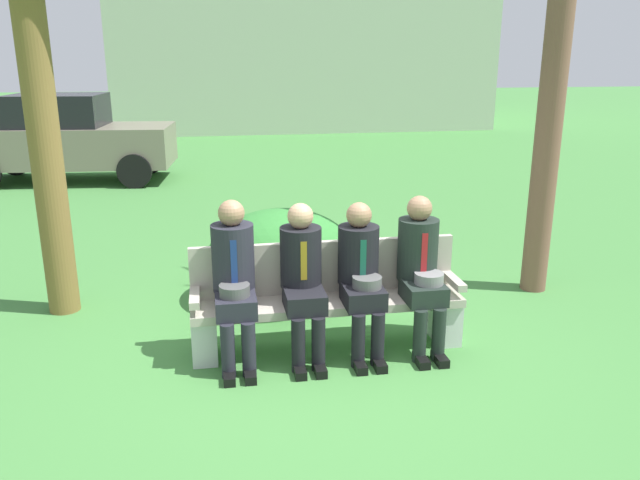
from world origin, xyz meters
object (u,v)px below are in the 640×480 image
object	(u,v)px
parked_car_near	(67,139)
seated_man_centerleft	(303,274)
park_bench	(327,298)
shrub_near_bench	(282,255)
seated_man_rightmost	(421,266)
seated_man_centerright	(361,272)
seated_man_leftmost	(234,275)

from	to	relation	value
parked_car_near	seated_man_centerleft	bearing A→B (deg)	-67.37
park_bench	shrub_near_bench	xyz separation A→B (m)	(-0.25, 1.15, 0.03)
park_bench	parked_car_near	distance (m)	8.83
parked_car_near	seated_man_rightmost	bearing A→B (deg)	-61.69
seated_man_centerright	shrub_near_bench	world-z (taller)	seated_man_centerright
seated_man_rightmost	seated_man_centerleft	bearing A→B (deg)	179.80
seated_man_centerleft	parked_car_near	distance (m)	8.85
shrub_near_bench	parked_car_near	bearing A→B (deg)	116.14
park_bench	seated_man_rightmost	world-z (taller)	seated_man_rightmost
shrub_near_bench	parked_car_near	distance (m)	7.68
seated_man_rightmost	park_bench	bearing A→B (deg)	170.08
seated_man_centerright	shrub_near_bench	size ratio (longest dim) A/B	0.85
seated_man_centerleft	shrub_near_bench	world-z (taller)	seated_man_centerleft
seated_man_centerleft	seated_man_centerright	distance (m)	0.48
seated_man_centerleft	shrub_near_bench	distance (m)	1.30
seated_man_centerleft	shrub_near_bench	size ratio (longest dim) A/B	0.86
seated_man_centerright	seated_man_rightmost	bearing A→B (deg)	0.41
seated_man_leftmost	seated_man_centerleft	bearing A→B (deg)	0.10
shrub_near_bench	seated_man_centerleft	bearing A→B (deg)	-88.89
park_bench	seated_man_leftmost	distance (m)	0.84
seated_man_rightmost	shrub_near_bench	xyz separation A→B (m)	(-1.02, 1.28, -0.26)
park_bench	seated_man_rightmost	distance (m)	0.83
park_bench	seated_man_centerleft	world-z (taller)	seated_man_centerleft
seated_man_centerright	seated_man_rightmost	xyz separation A→B (m)	(0.51, 0.00, 0.02)
seated_man_centerleft	seated_man_rightmost	xyz separation A→B (m)	(1.00, -0.00, 0.01)
seated_man_leftmost	shrub_near_bench	world-z (taller)	seated_man_leftmost
seated_man_leftmost	seated_man_centerleft	size ratio (longest dim) A/B	1.04
shrub_near_bench	seated_man_rightmost	bearing A→B (deg)	-51.45
seated_man_centerright	shrub_near_bench	distance (m)	1.40
seated_man_centerright	seated_man_rightmost	world-z (taller)	seated_man_rightmost
seated_man_leftmost	seated_man_centerright	xyz separation A→B (m)	(1.03, -0.01, -0.03)
seated_man_centerleft	seated_man_centerright	world-z (taller)	seated_man_centerleft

